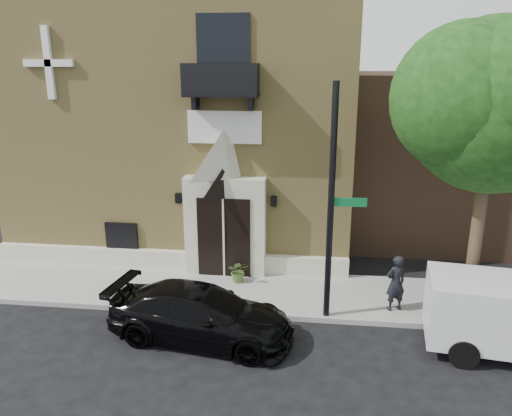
{
  "coord_description": "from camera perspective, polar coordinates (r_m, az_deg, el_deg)",
  "views": [
    {
      "loc": [
        1.81,
        -12.26,
        6.86
      ],
      "look_at": [
        0.09,
        2.0,
        2.62
      ],
      "focal_mm": 35.0,
      "sensor_mm": 36.0,
      "label": 1
    }
  ],
  "objects": [
    {
      "name": "street_tree_left",
      "position": [
        13.33,
        25.76,
        10.59
      ],
      "size": [
        4.97,
        4.38,
        7.77
      ],
      "color": "#38281C",
      "rests_on": "sidewalk"
    },
    {
      "name": "church",
      "position": [
        20.89,
        -6.53,
        10.24
      ],
      "size": [
        12.2,
        11.01,
        9.3
      ],
      "color": "tan",
      "rests_on": "ground"
    },
    {
      "name": "fire_hydrant",
      "position": [
        14.95,
        26.6,
        -10.48
      ],
      "size": [
        0.44,
        0.35,
        0.76
      ],
      "color": "red",
      "rests_on": "sidewalk"
    },
    {
      "name": "pedestrian_near",
      "position": [
        14.48,
        15.67,
        -8.24
      ],
      "size": [
        0.7,
        0.59,
        1.62
      ],
      "primitive_type": "imported",
      "rotation": [
        0.0,
        0.0,
        3.56
      ],
      "color": "black",
      "rests_on": "sidewalk"
    },
    {
      "name": "ground",
      "position": [
        14.17,
        -1.36,
        -12.51
      ],
      "size": [
        120.0,
        120.0,
        0.0
      ],
      "primitive_type": "plane",
      "color": "black",
      "rests_on": "ground"
    },
    {
      "name": "black_sedan",
      "position": [
        13.01,
        -6.31,
        -11.96
      ],
      "size": [
        5.0,
        2.62,
        1.38
      ],
      "primitive_type": "imported",
      "rotation": [
        0.0,
        0.0,
        1.42
      ],
      "color": "black",
      "rests_on": "ground"
    },
    {
      "name": "sidewalk",
      "position": [
        15.36,
        3.2,
        -9.77
      ],
      "size": [
        42.0,
        3.0,
        0.15
      ],
      "primitive_type": "cube",
      "color": "gray",
      "rests_on": "ground"
    },
    {
      "name": "planter",
      "position": [
        15.83,
        -2.0,
        -7.22
      ],
      "size": [
        0.65,
        0.57,
        0.71
      ],
      "primitive_type": "imported",
      "rotation": [
        0.0,
        0.0,
        0.02
      ],
      "color": "#4D6A2D",
      "rests_on": "sidewalk"
    },
    {
      "name": "street_sign",
      "position": [
        12.99,
        8.63,
        0.36
      ],
      "size": [
        1.0,
        1.0,
        6.26
      ],
      "rotation": [
        0.0,
        0.0,
        0.04
      ],
      "color": "black",
      "rests_on": "sidewalk"
    },
    {
      "name": "dumpster",
      "position": [
        14.98,
        24.37,
        -9.44
      ],
      "size": [
        1.86,
        1.46,
        1.07
      ],
      "rotation": [
        0.0,
        0.0,
        -0.38
      ],
      "color": "#103C1E",
      "rests_on": "sidewalk"
    }
  ]
}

